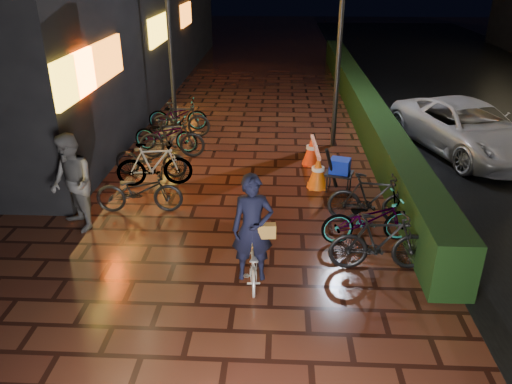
# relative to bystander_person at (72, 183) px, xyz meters

# --- Properties ---
(ground) EXTENTS (80.00, 80.00, 0.00)m
(ground) POSITION_rel_bystander_person_xyz_m (3.19, -0.02, -0.95)
(ground) COLOR #381911
(ground) RESTS_ON ground
(hedge) EXTENTS (0.70, 20.00, 1.00)m
(hedge) POSITION_rel_bystander_person_xyz_m (6.49, 7.98, -0.45)
(hedge) COLOR black
(hedge) RESTS_ON ground
(bystander_person) EXTENTS (1.16, 1.17, 1.90)m
(bystander_person) POSITION_rel_bystander_person_xyz_m (0.00, 0.00, 0.00)
(bystander_person) COLOR #555558
(bystander_person) RESTS_ON ground
(van) EXTENTS (3.58, 5.26, 1.34)m
(van) POSITION_rel_bystander_person_xyz_m (8.81, 4.65, -0.28)
(van) COLOR #BBBABF
(van) RESTS_ON ground
(lamp_post_hedge) EXTENTS (0.47, 0.17, 4.88)m
(lamp_post_hedge) POSITION_rel_bystander_person_xyz_m (5.33, 5.03, 1.74)
(lamp_post_hedge) COLOR black
(lamp_post_hedge) RESTS_ON ground
(lamp_post_sf) EXTENTS (0.47, 0.18, 4.96)m
(lamp_post_sf) POSITION_rel_bystander_person_xyz_m (0.57, 6.69, 1.78)
(lamp_post_sf) COLOR black
(lamp_post_sf) RESTS_ON ground
(cyclist) EXTENTS (0.70, 1.34, 1.88)m
(cyclist) POSITION_rel_bystander_person_xyz_m (3.45, -1.59, -0.25)
(cyclist) COLOR white
(cyclist) RESTS_ON ground
(traffic_barrier) EXTENTS (0.54, 1.89, 0.76)m
(traffic_barrier) POSITION_rel_bystander_person_xyz_m (4.69, 2.87, -0.57)
(traffic_barrier) COLOR #D9560B
(traffic_barrier) RESTS_ON ground
(cart_assembly) EXTENTS (0.74, 0.62, 1.09)m
(cart_assembly) POSITION_rel_bystander_person_xyz_m (5.17, 1.98, -0.39)
(cart_assembly) COLOR black
(cart_assembly) RESTS_ON ground
(parked_bikes_storefront) EXTENTS (2.07, 6.19, 1.03)m
(parked_bikes_storefront) POSITION_rel_bystander_person_xyz_m (0.90, 3.64, -0.47)
(parked_bikes_storefront) COLOR black
(parked_bikes_storefront) RESTS_ON ground
(parked_bikes_hedge) EXTENTS (1.96, 2.27, 1.03)m
(parked_bikes_hedge) POSITION_rel_bystander_person_xyz_m (5.56, -0.27, -0.45)
(parked_bikes_hedge) COLOR black
(parked_bikes_hedge) RESTS_ON ground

